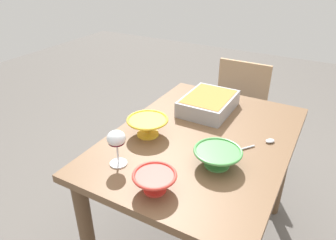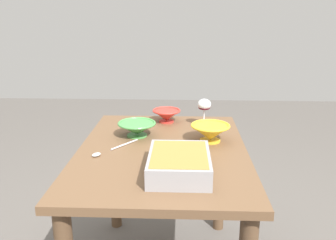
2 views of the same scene
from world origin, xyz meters
name	(u,v)px [view 1 (image 1 of 2)]	position (x,y,z in m)	size (l,w,h in m)	color
dining_table	(201,158)	(0.00, 0.00, 0.61)	(1.10, 0.79, 0.74)	brown
chair	(236,111)	(0.90, 0.11, 0.45)	(0.41, 0.41, 0.79)	#334772
wine_glass	(116,141)	(-0.36, 0.21, 0.85)	(0.08, 0.08, 0.16)	white
casserole_dish	(209,103)	(0.27, 0.08, 0.79)	(0.33, 0.24, 0.08)	#99999E
mixing_bowl	(154,181)	(-0.43, 0.00, 0.78)	(0.16, 0.16, 0.08)	red
small_bowl	(217,156)	(-0.17, -0.14, 0.78)	(0.20, 0.20, 0.08)	#4C994C
serving_bowl	(148,126)	(-0.11, 0.23, 0.79)	(0.20, 0.20, 0.09)	yellow
serving_spoon	(258,144)	(0.05, -0.25, 0.75)	(0.24, 0.19, 0.01)	silver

